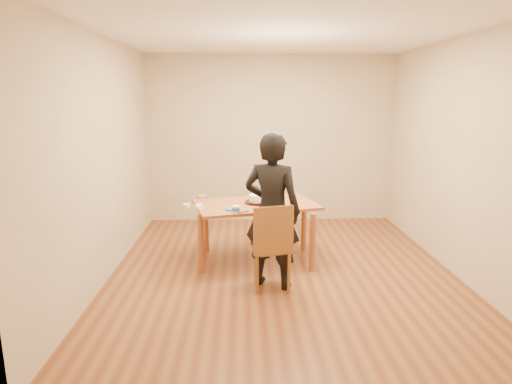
{
  "coord_description": "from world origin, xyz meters",
  "views": [
    {
      "loc": [
        -0.46,
        -4.75,
        2.0
      ],
      "look_at": [
        -0.3,
        0.3,
        0.9
      ],
      "focal_mm": 30.0,
      "sensor_mm": 36.0,
      "label": 1
    }
  ],
  "objects_px": {
    "cake_plate": "(258,202)",
    "person": "(272,211)",
    "dining_chair": "(272,247)",
    "dining_table": "(256,205)",
    "cake": "(258,198)"
  },
  "relations": [
    {
      "from": "cake_plate",
      "to": "person",
      "type": "height_order",
      "value": "person"
    },
    {
      "from": "dining_chair",
      "to": "cake",
      "type": "bearing_deg",
      "value": 84.34
    },
    {
      "from": "cake",
      "to": "person",
      "type": "xyz_separation_m",
      "value": [
        0.13,
        -0.74,
        0.03
      ]
    },
    {
      "from": "dining_table",
      "to": "cake",
      "type": "relative_size",
      "value": 6.67
    },
    {
      "from": "dining_chair",
      "to": "cake_plate",
      "type": "height_order",
      "value": "cake_plate"
    },
    {
      "from": "dining_table",
      "to": "cake",
      "type": "xyz_separation_m",
      "value": [
        0.02,
        0.01,
        0.08
      ]
    },
    {
      "from": "dining_table",
      "to": "person",
      "type": "relative_size",
      "value": 0.86
    },
    {
      "from": "cake",
      "to": "person",
      "type": "relative_size",
      "value": 0.13
    },
    {
      "from": "dining_table",
      "to": "cake_plate",
      "type": "bearing_deg",
      "value": 10.58
    },
    {
      "from": "person",
      "to": "cake",
      "type": "bearing_deg",
      "value": -58.25
    },
    {
      "from": "cake_plate",
      "to": "person",
      "type": "xyz_separation_m",
      "value": [
        0.13,
        -0.74,
        0.08
      ]
    },
    {
      "from": "dining_table",
      "to": "person",
      "type": "xyz_separation_m",
      "value": [
        0.15,
        -0.73,
        0.11
      ]
    },
    {
      "from": "dining_chair",
      "to": "person",
      "type": "xyz_separation_m",
      "value": [
        0.0,
        0.05,
        0.39
      ]
    },
    {
      "from": "dining_chair",
      "to": "cake_plate",
      "type": "relative_size",
      "value": 1.24
    },
    {
      "from": "person",
      "to": "dining_chair",
      "type": "bearing_deg",
      "value": 111.9
    }
  ]
}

